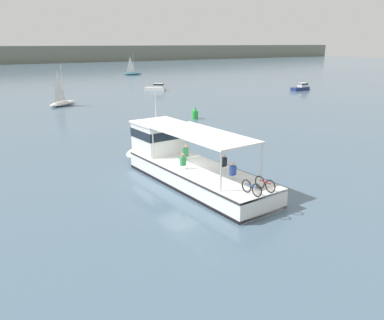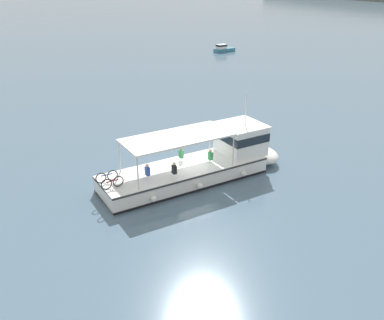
# 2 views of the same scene
# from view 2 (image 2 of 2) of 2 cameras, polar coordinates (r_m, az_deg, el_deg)

# --- Properties ---
(ground_plane) EXTENTS (400.00, 400.00, 0.00)m
(ground_plane) POSITION_cam_2_polar(r_m,az_deg,el_deg) (27.67, 0.10, -2.14)
(ground_plane) COLOR slate
(ferry_main) EXTENTS (4.04, 12.97, 5.32)m
(ferry_main) POSITION_cam_2_polar(r_m,az_deg,el_deg) (27.18, 1.85, -0.29)
(ferry_main) COLOR white
(ferry_main) RESTS_ON ground
(motorboat_near_port) EXTENTS (1.60, 3.70, 1.26)m
(motorboat_near_port) POSITION_cam_2_polar(r_m,az_deg,el_deg) (72.38, 4.28, 14.89)
(motorboat_near_port) COLOR teal
(motorboat_near_port) RESTS_ON ground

